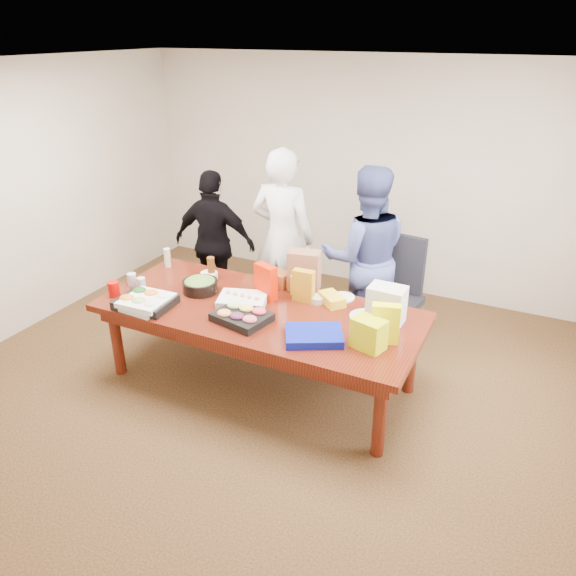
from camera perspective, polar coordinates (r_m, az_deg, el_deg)
The scene contains 35 objects.
floor at distance 5.16m, azimuth -2.82°, elevation -9.65°, with size 5.50×5.00×0.02m, color #47301E.
ceiling at distance 4.23m, azimuth -3.65°, elevation 22.11°, with size 5.50×5.00×0.02m, color white.
wall_back at distance 6.71m, azimuth 7.38°, elevation 11.41°, with size 5.50×0.04×2.70m, color beige.
wall_left at distance 6.27m, azimuth -25.99°, elevation 8.07°, with size 0.04×5.00×2.70m, color beige.
conference_table at distance 4.95m, azimuth -2.91°, elevation -6.00°, with size 2.80×1.20×0.75m, color #4C1C0F.
office_chair at distance 5.51m, azimuth 10.90°, elevation -1.06°, with size 0.55×0.55×1.07m, color black.
person_center at distance 5.79m, azimuth -0.55°, elevation 5.17°, with size 0.69×0.45×1.89m, color white.
person_right at distance 5.45m, azimuth 7.97°, elevation 3.12°, with size 0.88×0.69×1.81m, color #3F4986.
person_left at distance 6.13m, azimuth -7.57°, elevation 4.64°, with size 0.94×0.39×1.60m, color black.
veggie_tray at distance 4.94m, azimuth -14.48°, elevation -1.43°, with size 0.47×0.37×0.07m, color black.
fruit_tray at distance 4.57m, azimuth -4.78°, elevation -3.00°, with size 0.44×0.34×0.07m, color black.
sheet_cake at distance 4.84m, azimuth -4.72°, elevation -1.26°, with size 0.41×0.31×0.07m, color white.
salad_bowl at distance 5.11m, azimuth -9.05°, elevation 0.20°, with size 0.32×0.32×0.10m, color black.
chip_bag_blue at distance 4.30m, azimuth 2.69°, elevation -4.92°, with size 0.44×0.33×0.07m, color #0A159A.
chip_bag_red at distance 4.88m, azimuth -2.31°, elevation 0.66°, with size 0.22×0.09×0.32m, color red.
chip_bag_yellow at distance 4.26m, azimuth 10.02°, elevation -3.64°, with size 0.21×0.09×0.32m, color #FFFD08.
chip_bag_orange at distance 4.83m, azimuth 1.61°, elevation 0.22°, with size 0.19×0.08×0.29m, color #C28917.
mayo_jar at distance 5.09m, azimuth -1.81°, elevation 0.71°, with size 0.10×0.10×0.15m, color silver.
mustard_bottle at distance 4.99m, azimuth 0.58°, elevation 0.33°, with size 0.06×0.06×0.17m, color #DDAD03.
dressing_bottle at distance 5.33m, azimuth -7.94°, elevation 2.05°, with size 0.07×0.07×0.22m, color #5D300F.
ranch_bottle at distance 5.68m, azimuth -12.35°, elevation 3.07°, with size 0.07×0.07×0.20m, color beige.
banana_bunch at distance 4.84m, azimuth 4.54°, elevation -1.16°, with size 0.26×0.15×0.09m, color yellow.
bread_loaf at distance 5.20m, azimuth -1.43°, elevation 1.16°, with size 0.34×0.15×0.13m, color #984920.
kraft_bag at distance 5.03m, azimuth 1.67°, elevation 1.79°, with size 0.29×0.17×0.37m, color brown.
red_cup at distance 5.20m, azimuth -17.55°, elevation -0.06°, with size 0.10×0.10×0.13m, color #C10802.
clear_cup_a at distance 5.37m, azimuth -15.81°, elevation 0.86°, with size 0.08×0.08×0.12m, color silver.
clear_cup_b at distance 5.28m, azimuth -14.89°, elevation 0.50°, with size 0.07×0.07×0.10m, color white.
pizza_box_lower at distance 4.94m, azimuth -14.54°, elevation -1.61°, with size 0.38×0.38×0.04m, color silver.
pizza_box_upper at distance 4.91m, azimuth -14.43°, elevation -1.24°, with size 0.38×0.38×0.04m, color white.
plate_a at distance 4.66m, azimuth 7.98°, elevation -2.92°, with size 0.26×0.26×0.02m, color silver.
plate_b at distance 4.97m, azimuth 5.66°, elevation -0.94°, with size 0.22×0.22×0.01m, color white.
dip_bowl_a at distance 4.86m, azimuth 3.01°, elevation -1.16°, with size 0.14×0.14×0.06m, color beige.
dip_bowl_b at distance 5.36m, azimuth -8.13°, elevation 1.27°, with size 0.17×0.17×0.07m, color white.
grocery_bag_white at distance 4.55m, azimuth 10.12°, elevation -1.70°, with size 0.29×0.21×0.31m, color white.
grocery_bag_yellow at distance 4.18m, azimuth 8.33°, elevation -4.71°, with size 0.24×0.17×0.24m, color #C7D80A.
Camera 1 is at (2.07, -3.68, 2.95)m, focal length 34.45 mm.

